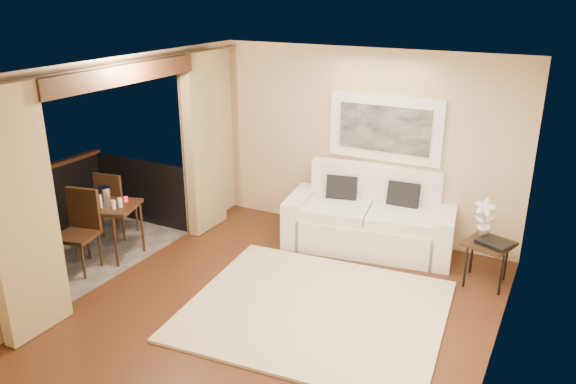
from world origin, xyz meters
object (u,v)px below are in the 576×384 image
Objects in this scene: orchid at (484,218)px; balcony_chair_near at (81,223)px; bistro_table at (113,211)px; ice_bucket at (104,194)px; side_table at (488,247)px; sofa at (370,219)px; balcony_chair_far at (113,200)px.

orchid is 5.07m from balcony_chair_near.
bistro_table is 0.26m from ice_bucket.
ice_bucket is (-4.77, -1.47, 0.33)m from side_table.
sofa is 2.41× the size of balcony_chair_far.
bistro_table is (-4.49, -1.66, -0.16)m from orchid.
ice_bucket reaches higher than bistro_table.
sofa reaches higher than balcony_chair_far.
ice_bucket is (-0.06, 0.51, 0.21)m from balcony_chair_near.
orchid is 0.46× the size of balcony_chair_near.
bistro_table is at bearing -18.29° from ice_bucket.
sofa reaches higher than balcony_chair_near.
balcony_chair_near reaches higher than orchid.
side_table is 1.32× the size of orchid.
sofa is at bearing 166.68° from side_table.
side_table is 0.35m from orchid.
balcony_chair_near reaches higher than balcony_chair_far.
sofa is 3.53m from bistro_table.
side_table is 0.65× the size of balcony_chair_far.
ice_bucket is at bearing -162.87° from side_table.
balcony_chair_near is at bearing -157.21° from side_table.
sofa is 12.06× the size of ice_bucket.
balcony_chair_far is 5.00× the size of ice_bucket.
side_table is 5.11m from balcony_chair_near.
sofa is 1.70m from side_table.
sofa is at bearing 25.42° from balcony_chair_near.
bistro_table is (-4.59, -1.53, 0.15)m from side_table.
balcony_chair_near is (-4.71, -1.98, 0.12)m from side_table.
sofa is at bearing 30.76° from ice_bucket.
bistro_table is at bearing 124.26° from balcony_chair_far.
balcony_chair_near reaches higher than bistro_table.
sofa is 1.62m from orchid.
ice_bucket is at bearing -161.05° from orchid.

